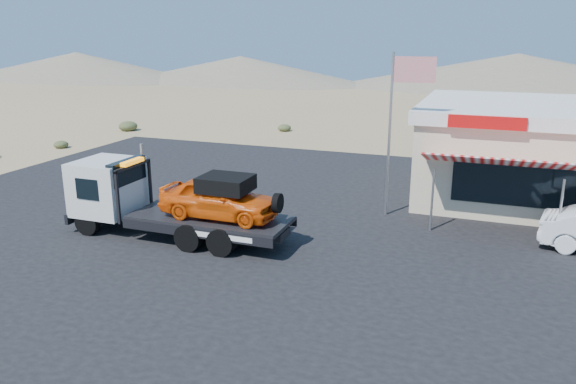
% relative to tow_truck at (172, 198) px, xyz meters
% --- Properties ---
extents(ground, '(120.00, 120.00, 0.00)m').
position_rel_tow_truck_xyz_m(ground, '(1.56, 0.36, -1.37)').
color(ground, '#937D54').
rests_on(ground, ground).
extents(asphalt_lot, '(32.00, 24.00, 0.02)m').
position_rel_tow_truck_xyz_m(asphalt_lot, '(3.56, 3.36, -1.36)').
color(asphalt_lot, black).
rests_on(asphalt_lot, ground).
extents(tow_truck, '(7.58, 2.25, 2.53)m').
position_rel_tow_truck_xyz_m(tow_truck, '(0.00, 0.00, 0.00)').
color(tow_truck, black).
rests_on(tow_truck, asphalt_lot).
extents(jerky_store, '(10.40, 9.97, 3.90)m').
position_rel_tow_truck_xyz_m(jerky_store, '(12.06, 9.34, 0.62)').
color(jerky_store, beige).
rests_on(jerky_store, asphalt_lot).
extents(flagpole, '(1.55, 0.10, 6.00)m').
position_rel_tow_truck_xyz_m(flagpole, '(6.49, 4.86, 2.40)').
color(flagpole, '#99999E').
rests_on(flagpole, asphalt_lot).
extents(desert_scrub, '(28.45, 33.43, 0.70)m').
position_rel_tow_truck_xyz_m(desert_scrub, '(-13.63, 7.97, -1.07)').
color(desert_scrub, '#3E4826').
rests_on(desert_scrub, ground).
extents(distant_hills, '(126.00, 48.00, 4.20)m').
position_rel_tow_truck_xyz_m(distant_hills, '(-8.21, 55.50, 0.52)').
color(distant_hills, '#726B59').
rests_on(distant_hills, ground).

